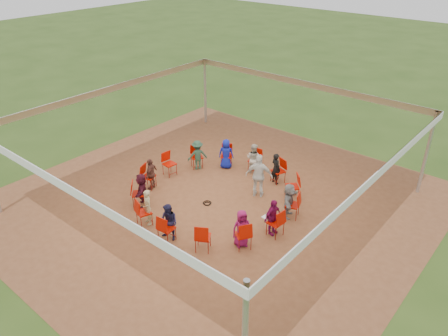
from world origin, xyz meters
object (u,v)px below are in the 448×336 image
Objects in this scene: chair_2 at (292,187)px; chair_8 at (149,177)px; chair_4 at (255,161)px; person_seated_10 at (242,228)px; chair_10 at (144,212)px; cable_coil at (207,203)px; standing_person at (259,176)px; laptop at (268,216)px; chair_11 at (167,228)px; chair_0 at (275,223)px; chair_1 at (292,205)px; person_seated_5 at (197,155)px; person_seated_0 at (273,217)px; person_seated_4 at (226,154)px; person_seated_1 at (289,200)px; chair_3 at (278,171)px; person_seated_8 at (147,207)px; person_seated_9 at (169,222)px; person_seated_3 at (253,158)px; person_seated_7 at (142,190)px; chair_5 at (226,156)px; chair_6 at (197,157)px; chair_7 at (169,164)px; person_seated_6 at (151,174)px; chair_13 at (243,235)px; chair_9 at (139,194)px; chair_12 at (203,237)px; person_seated_2 at (276,168)px.

chair_2 and chair_8 have the same top height.
chair_4 is 0.77× the size of person_seated_10.
chair_10 is 2.27m from cable_coil.
laptop is at bearing 106.74° from standing_person.
chair_10 is 1.14m from chair_11.
chair_0 is 5.01m from chair_8.
person_seated_5 is at bearing 64.94° from chair_1.
person_seated_4 is at bearing 64.29° from person_seated_0.
person_seated_1 is at bearing 4.19° from laptop.
person_seated_0 reaches higher than chair_3.
chair_0 is 3.93m from person_seated_8.
chair_4 is 5.03m from person_seated_9.
person_seated_3 and person_seated_7 have the same top height.
person_seated_7 reaches higher than chair_10.
person_seated_3 is (1.09, 0.26, 0.14)m from chair_5.
chair_6 and chair_7 have the same top height.
person_seated_1 is (0.50, -1.01, 0.14)m from chair_2.
person_seated_9 is 0.75× the size of standing_person.
person_seated_6 is at bearing 52.52° from chair_4.
chair_2 is 0.77× the size of person_seated_0.
person_seated_10 is at bearing 90.00° from chair_6.
person_seated_9 is 3.56× the size of laptop.
laptop is (1.98, 2.30, 0.11)m from chair_11.
person_seated_5 is at bearing 127.48° from chair_10.
person_seated_0 is at bearing 77.46° from chair_8.
person_seated_8 reaches higher than chair_7.
person_seated_8 is at bearing 128.57° from person_seated_0.
person_seated_3 is 3.83m from person_seated_6.
person_seated_6 reaches higher than chair_13.
chair_10 is at bearing 37.59° from standing_person.
person_seated_5 is 0.75× the size of standing_person.
chair_1 is 1.00× the size of chair_9.
person_seated_3 reaches higher than laptop.
chair_0 is 1.00× the size of chair_12.
chair_3 and chair_7 have the same top height.
chair_6 is 3.21m from chair_9.
chair_6 is at bearing 116.37° from person_seated_9.
chair_13 is 0.77× the size of person_seated_6.
person_seated_2 reaches higher than chair_2.
person_seated_1 is at bearing 90.00° from person_seated_6.
chair_1 is at bearing 50.34° from person_seated_9.
person_seated_2 is (0.52, 4.87, 0.14)m from chair_11.
person_seated_6 is 1.00× the size of person_seated_9.
chair_3 is at bearing 50.34° from person_seated_10.
person_seated_0 is 4.42m from person_seated_4.
chair_7 is 0.77× the size of person_seated_5.
person_seated_3 and person_seated_6 have the same top height.
person_seated_4 is at bearing 139.71° from chair_8.
chair_9 is (-4.24, -2.67, 0.00)m from chair_1.
chair_5 is 2.19m from person_seated_2.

